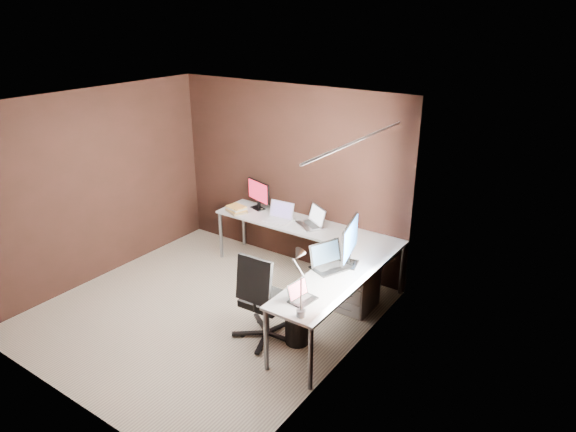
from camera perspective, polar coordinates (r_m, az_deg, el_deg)
The scene contains 15 objects.
room at distance 5.61m, azimuth -7.02°, elevation -0.31°, with size 3.60×3.60×2.50m.
desk at distance 6.29m, azimuth 2.53°, elevation -3.55°, with size 2.65×2.25×0.73m.
drawer_pedestal at distance 6.30m, azimuth 7.57°, elevation -7.57°, with size 0.42×0.50×0.60m, color silver.
monitor_left at distance 7.29m, azimuth -3.30°, elevation 2.56°, with size 0.46×0.19×0.41m.
monitor_right at distance 5.69m, azimuth 6.89°, elevation -2.75°, with size 0.22×0.62×0.52m.
laptop_white at distance 6.94m, azimuth -0.96°, elevation -0.03°, with size 0.38×0.28×0.24m.
laptop_silver at distance 6.78m, azimuth 2.75°, elevation -0.61°, with size 0.47×0.43×0.25m.
laptop_black_big at distance 5.72m, azimuth 4.57°, elevation -5.12°, with size 0.43×0.49×0.27m.
laptop_black_small at distance 5.11m, azimuth 1.43°, elevation -8.88°, with size 0.23×0.29×0.18m.
book_stack at distance 7.25m, azimuth -5.75°, elevation 0.76°, with size 0.34×0.31×0.09m.
mouse_left at distance 7.19m, azimuth -5.56°, elevation 0.37°, with size 0.09×0.06×0.04m, color black.
mouse_corner at distance 6.37m, azimuth 5.39°, elevation -2.60°, with size 0.08×0.05×0.03m, color black.
desk_lamp at distance 4.75m, azimuth 1.24°, elevation -6.38°, with size 0.20×0.23×0.64m.
office_chair at distance 5.70m, azimuth -2.61°, elevation -10.78°, with size 0.59×0.59×1.05m.
wastebasket at distance 5.71m, azimuth 1.04°, elevation -12.53°, with size 0.27×0.27×0.31m, color black.
Camera 1 is at (3.82, -3.78, 3.40)m, focal length 32.00 mm.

